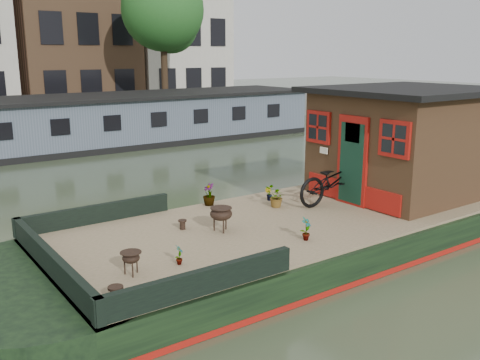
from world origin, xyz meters
TOP-DOWN VIEW (x-y plane):
  - ground at (0.00, 0.00)m, footprint 120.00×120.00m
  - houseboat_hull at (-1.33, 0.00)m, footprint 14.01×4.02m
  - houseboat_deck at (0.00, 0.00)m, footprint 11.80×3.80m
  - bow_bulwark at (-5.07, 0.00)m, footprint 3.00×4.00m
  - cabin at (2.19, 0.00)m, footprint 4.00×3.50m
  - bicycle at (0.20, 0.29)m, footprint 1.93×0.70m
  - potted_plant_a at (-1.91, -1.14)m, footprint 0.26×0.22m
  - potted_plant_b at (-0.81, 1.27)m, footprint 0.19×0.20m
  - potted_plant_c at (-1.03, 0.75)m, footprint 0.43×0.38m
  - potted_plant_d at (-2.09, 1.70)m, footprint 0.28×0.28m
  - potted_plant_e at (-4.23, -0.83)m, footprint 0.19×0.20m
  - brazier_front at (-4.99, -0.77)m, footprint 0.40×0.40m
  - brazier_rear at (-2.82, 0.12)m, footprint 0.46×0.46m
  - bollard_port at (-3.35, 0.62)m, footprint 0.16×0.16m
  - bollard_stbd at (-5.53, -1.49)m, footprint 0.20×0.20m
  - far_houseboat at (0.00, 14.00)m, footprint 20.40×4.40m
  - quay at (0.00, 20.50)m, footprint 60.00×6.00m
  - tree_right at (6.14, 19.07)m, footprint 4.40×4.40m

SIDE VIEW (x-z plane):
  - ground at x=0.00m, z-range 0.00..0.00m
  - houseboat_hull at x=-1.33m, z-range -0.03..0.57m
  - quay at x=0.00m, z-range 0.00..0.90m
  - houseboat_deck at x=0.00m, z-range 0.60..0.65m
  - bollard_port at x=-3.35m, z-range 0.65..0.83m
  - bollard_stbd at x=-5.53m, z-range 0.65..0.88m
  - potted_plant_b at x=-0.81m, z-range 0.65..0.94m
  - potted_plant_e at x=-4.23m, z-range 0.65..0.97m
  - bow_bulwark at x=-5.07m, z-range 0.65..1.00m
  - brazier_front at x=-4.99m, z-range 0.65..1.01m
  - potted_plant_a at x=-1.91m, z-range 0.65..1.07m
  - brazier_rear at x=-2.82m, z-range 0.65..1.10m
  - potted_plant_c at x=-1.03m, z-range 0.65..1.10m
  - potted_plant_d at x=-2.09m, z-range 0.65..1.13m
  - far_houseboat at x=0.00m, z-range -0.09..2.02m
  - bicycle at x=0.20m, z-range 0.65..1.66m
  - cabin at x=2.19m, z-range 0.67..3.09m
  - tree_right at x=6.14m, z-range 2.19..9.59m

